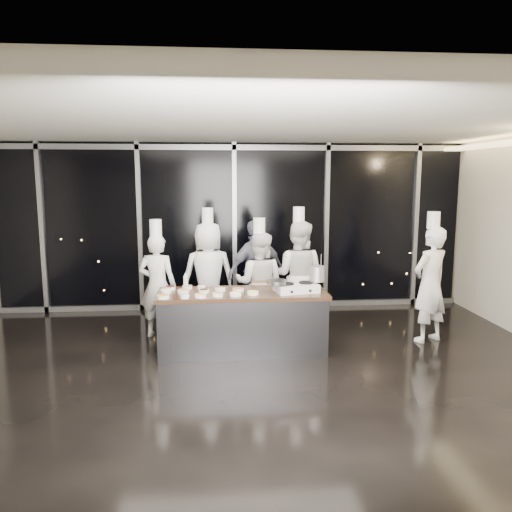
{
  "coord_description": "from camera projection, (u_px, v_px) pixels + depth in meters",
  "views": [
    {
      "loc": [
        -0.4,
        -6.18,
        2.55
      ],
      "look_at": [
        0.23,
        1.2,
        1.38
      ],
      "focal_mm": 35.0,
      "sensor_mm": 36.0,
      "label": 1
    }
  ],
  "objects": [
    {
      "name": "stove",
      "position": [
        296.0,
        288.0,
        7.23
      ],
      "size": [
        0.66,
        0.47,
        0.14
      ],
      "rotation": [
        0.0,
        0.0,
        0.18
      ],
      "color": "silver",
      "rests_on": "demo_counter"
    },
    {
      "name": "ground",
      "position": [
        246.0,
        374.0,
        6.51
      ],
      "size": [
        9.0,
        9.0,
        0.0
      ],
      "primitive_type": "plane",
      "color": "black",
      "rests_on": "ground"
    },
    {
      "name": "frying_pan",
      "position": [
        276.0,
        282.0,
        7.14
      ],
      "size": [
        0.53,
        0.34,
        0.05
      ],
      "rotation": [
        0.0,
        0.0,
        0.18
      ],
      "color": "slate",
      "rests_on": "stove"
    },
    {
      "name": "chef_center",
      "position": [
        259.0,
        282.0,
        8.13
      ],
      "size": [
        0.95,
        0.83,
        1.91
      ],
      "rotation": [
        0.0,
        0.0,
        2.87
      ],
      "color": "silver",
      "rests_on": "ground"
    },
    {
      "name": "chef_right",
      "position": [
        298.0,
        275.0,
        8.35
      ],
      "size": [
        1.1,
        1.0,
        2.07
      ],
      "rotation": [
        0.0,
        0.0,
        2.73
      ],
      "color": "silver",
      "rests_on": "ground"
    },
    {
      "name": "window_wall",
      "position": [
        234.0,
        227.0,
        9.64
      ],
      "size": [
        8.9,
        0.11,
        3.2
      ],
      "color": "black",
      "rests_on": "ground"
    },
    {
      "name": "prep_bowls",
      "position": [
        203.0,
        292.0,
        7.14
      ],
      "size": [
        1.41,
        0.74,
        0.05
      ],
      "color": "white",
      "rests_on": "demo_counter"
    },
    {
      "name": "chef_far_left",
      "position": [
        157.0,
        284.0,
        7.96
      ],
      "size": [
        0.68,
        0.51,
        1.9
      ],
      "rotation": [
        0.0,
        0.0,
        2.94
      ],
      "color": "silver",
      "rests_on": "ground"
    },
    {
      "name": "stock_pot",
      "position": [
        317.0,
        274.0,
        7.29
      ],
      "size": [
        0.26,
        0.26,
        0.22
      ],
      "primitive_type": "cylinder",
      "rotation": [
        0.0,
        0.0,
        0.18
      ],
      "color": "#B3B3B6",
      "rests_on": "stove"
    },
    {
      "name": "chef_left",
      "position": [
        208.0,
        275.0,
        8.38
      ],
      "size": [
        0.99,
        0.76,
        2.05
      ],
      "rotation": [
        0.0,
        0.0,
        3.36
      ],
      "color": "silver",
      "rests_on": "ground"
    },
    {
      "name": "guest",
      "position": [
        257.0,
        272.0,
        8.63
      ],
      "size": [
        1.16,
        0.84,
        1.83
      ],
      "rotation": [
        0.0,
        0.0,
        3.56
      ],
      "color": "#151A3B",
      "rests_on": "ground"
    },
    {
      "name": "chef_side",
      "position": [
        430.0,
        283.0,
        7.71
      ],
      "size": [
        0.78,
        0.68,
        2.04
      ],
      "rotation": [
        0.0,
        0.0,
        3.61
      ],
      "color": "silver",
      "rests_on": "ground"
    },
    {
      "name": "squeeze_bottle",
      "position": [
        186.0,
        281.0,
        7.44
      ],
      "size": [
        0.07,
        0.07,
        0.25
      ],
      "color": "silver",
      "rests_on": "demo_counter"
    },
    {
      "name": "room_shell",
      "position": [
        260.0,
        202.0,
        6.17
      ],
      "size": [
        9.02,
        7.02,
        3.21
      ],
      "color": "beige",
      "rests_on": "ground"
    },
    {
      "name": "demo_counter",
      "position": [
        242.0,
        321.0,
        7.33
      ],
      "size": [
        2.46,
        0.86,
        0.9
      ],
      "color": "#37373C",
      "rests_on": "ground"
    }
  ]
}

